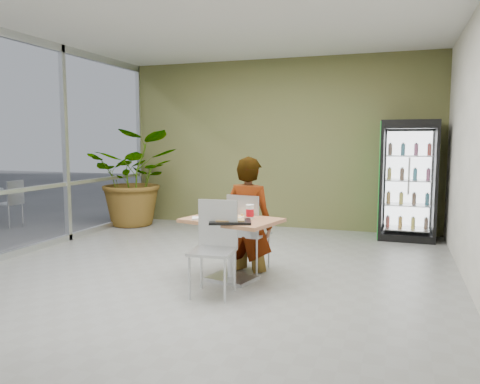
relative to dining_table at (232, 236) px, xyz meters
name	(u,v)px	position (x,y,z in m)	size (l,w,h in m)	color
ground	(207,275)	(-0.36, 0.08, -0.54)	(7.00, 7.00, 0.00)	gray
room_envelope	(206,146)	(-0.36, 0.08, 1.06)	(6.00, 7.00, 3.20)	silver
storefront_frame	(10,145)	(-3.36, 0.08, 1.06)	(0.10, 7.00, 3.20)	silver
dining_table	(232,236)	(0.00, 0.00, 0.00)	(1.22, 0.98, 0.75)	#BF7651
chair_far	(246,227)	(0.04, 0.43, 0.04)	(0.50, 0.50, 0.99)	silver
chair_near	(215,239)	(-0.02, -0.48, 0.06)	(0.49, 0.49, 1.02)	silver
seated_woman	(249,226)	(0.06, 0.48, 0.05)	(0.65, 0.42, 1.77)	black
pizza_plate	(235,216)	(0.00, 0.11, 0.23)	(0.32, 0.32, 0.03)	white
soda_cup	(250,212)	(0.21, 0.04, 0.30)	(0.10, 0.10, 0.17)	white
napkin_stack	(199,218)	(-0.35, -0.16, 0.22)	(0.16, 0.16, 0.02)	white
cafeteria_tray	(230,222)	(0.08, -0.27, 0.23)	(0.46, 0.34, 0.03)	black
beverage_fridge	(408,180)	(2.01, 3.17, 0.46)	(0.92, 0.71, 2.00)	black
potted_plant	(135,178)	(-3.04, 2.87, 0.40)	(1.69, 1.46, 1.87)	#285C25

